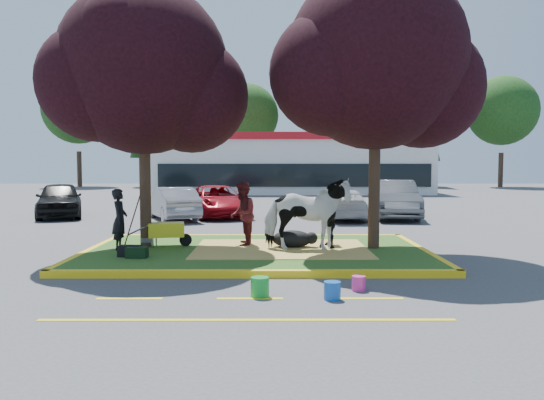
{
  "coord_description": "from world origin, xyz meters",
  "views": [
    {
      "loc": [
        0.35,
        -12.85,
        2.25
      ],
      "look_at": [
        0.38,
        0.5,
        1.32
      ],
      "focal_mm": 35.0,
      "sensor_mm": 36.0,
      "label": 1
    }
  ],
  "objects_px": {
    "handler": "(120,219)",
    "wheelbarrow": "(167,230)",
    "bucket_blue": "(332,291)",
    "calf": "(292,239)",
    "car_black": "(59,199)",
    "bucket_green": "(260,287)",
    "cow": "(306,214)",
    "bucket_pink": "(359,283)",
    "car_silver": "(173,203)"
  },
  "relations": [
    {
      "from": "handler",
      "to": "wheelbarrow",
      "type": "relative_size",
      "value": 0.94
    },
    {
      "from": "bucket_blue",
      "to": "calf",
      "type": "bearing_deg",
      "value": 96.2
    },
    {
      "from": "calf",
      "to": "car_black",
      "type": "height_order",
      "value": "car_black"
    },
    {
      "from": "bucket_green",
      "to": "car_black",
      "type": "height_order",
      "value": "car_black"
    },
    {
      "from": "cow",
      "to": "bucket_pink",
      "type": "xyz_separation_m",
      "value": [
        0.69,
        -3.41,
        -0.9
      ]
    },
    {
      "from": "calf",
      "to": "wheelbarrow",
      "type": "bearing_deg",
      "value": 154.82
    },
    {
      "from": "cow",
      "to": "handler",
      "type": "bearing_deg",
      "value": 92.66
    },
    {
      "from": "wheelbarrow",
      "to": "car_silver",
      "type": "height_order",
      "value": "car_silver"
    },
    {
      "from": "wheelbarrow",
      "to": "car_black",
      "type": "relative_size",
      "value": 0.37
    },
    {
      "from": "wheelbarrow",
      "to": "car_silver",
      "type": "bearing_deg",
      "value": 88.77
    },
    {
      "from": "wheelbarrow",
      "to": "bucket_green",
      "type": "height_order",
      "value": "wheelbarrow"
    },
    {
      "from": "wheelbarrow",
      "to": "bucket_green",
      "type": "xyz_separation_m",
      "value": [
        2.44,
        -4.51,
        -0.39
      ]
    },
    {
      "from": "calf",
      "to": "bucket_green",
      "type": "relative_size",
      "value": 2.98
    },
    {
      "from": "calf",
      "to": "car_silver",
      "type": "bearing_deg",
      "value": 98.3
    },
    {
      "from": "car_silver",
      "to": "car_black",
      "type": "bearing_deg",
      "value": -35.31
    },
    {
      "from": "car_silver",
      "to": "cow",
      "type": "bearing_deg",
      "value": 95.58
    },
    {
      "from": "calf",
      "to": "bucket_green",
      "type": "xyz_separation_m",
      "value": [
        -0.71,
        -4.26,
        -0.2
      ]
    },
    {
      "from": "bucket_blue",
      "to": "car_silver",
      "type": "height_order",
      "value": "car_silver"
    },
    {
      "from": "bucket_green",
      "to": "handler",
      "type": "bearing_deg",
      "value": 131.17
    },
    {
      "from": "bucket_blue",
      "to": "car_black",
      "type": "bearing_deg",
      "value": 126.2
    },
    {
      "from": "handler",
      "to": "car_black",
      "type": "height_order",
      "value": "handler"
    },
    {
      "from": "calf",
      "to": "car_silver",
      "type": "distance_m",
      "value": 9.14
    },
    {
      "from": "calf",
      "to": "wheelbarrow",
      "type": "distance_m",
      "value": 3.17
    },
    {
      "from": "calf",
      "to": "car_silver",
      "type": "relative_size",
      "value": 0.25
    },
    {
      "from": "wheelbarrow",
      "to": "bucket_pink",
      "type": "distance_m",
      "value": 5.86
    },
    {
      "from": "bucket_pink",
      "to": "calf",
      "type": "bearing_deg",
      "value": 104.85
    },
    {
      "from": "wheelbarrow",
      "to": "bucket_blue",
      "type": "bearing_deg",
      "value": -62.87
    },
    {
      "from": "calf",
      "to": "bucket_pink",
      "type": "bearing_deg",
      "value": -95.93
    },
    {
      "from": "cow",
      "to": "handler",
      "type": "height_order",
      "value": "cow"
    },
    {
      "from": "calf",
      "to": "bucket_blue",
      "type": "bearing_deg",
      "value": -104.58
    },
    {
      "from": "handler",
      "to": "bucket_blue",
      "type": "relative_size",
      "value": 4.92
    },
    {
      "from": "bucket_green",
      "to": "bucket_pink",
      "type": "xyz_separation_m",
      "value": [
        1.73,
        0.42,
        -0.04
      ]
    },
    {
      "from": "wheelbarrow",
      "to": "bucket_blue",
      "type": "height_order",
      "value": "wheelbarrow"
    },
    {
      "from": "calf",
      "to": "bucket_pink",
      "type": "relative_size",
      "value": 3.8
    },
    {
      "from": "calf",
      "to": "car_black",
      "type": "relative_size",
      "value": 0.23
    },
    {
      "from": "wheelbarrow",
      "to": "car_silver",
      "type": "distance_m",
      "value": 7.85
    },
    {
      "from": "handler",
      "to": "bucket_green",
      "type": "bearing_deg",
      "value": -143.54
    },
    {
      "from": "calf",
      "to": "bucket_pink",
      "type": "height_order",
      "value": "calf"
    },
    {
      "from": "calf",
      "to": "car_black",
      "type": "xyz_separation_m",
      "value": [
        -9.34,
        8.97,
        0.37
      ]
    },
    {
      "from": "bucket_blue",
      "to": "car_black",
      "type": "xyz_separation_m",
      "value": [
        -9.83,
        13.43,
        0.58
      ]
    },
    {
      "from": "bucket_blue",
      "to": "handler",
      "type": "bearing_deg",
      "value": 138.29
    },
    {
      "from": "cow",
      "to": "bucket_blue",
      "type": "bearing_deg",
      "value": -173.27
    },
    {
      "from": "bucket_blue",
      "to": "car_silver",
      "type": "xyz_separation_m",
      "value": [
        -4.93,
        12.44,
        0.49
      ]
    },
    {
      "from": "car_black",
      "to": "bucket_green",
      "type": "bearing_deg",
      "value": -76.5
    },
    {
      "from": "cow",
      "to": "handler",
      "type": "distance_m",
      "value": 4.52
    },
    {
      "from": "bucket_pink",
      "to": "car_black",
      "type": "bearing_deg",
      "value": 128.95
    },
    {
      "from": "bucket_pink",
      "to": "bucket_green",
      "type": "bearing_deg",
      "value": -166.4
    },
    {
      "from": "cow",
      "to": "wheelbarrow",
      "type": "relative_size",
      "value": 1.31
    },
    {
      "from": "car_silver",
      "to": "wheelbarrow",
      "type": "bearing_deg",
      "value": 75.48
    },
    {
      "from": "bucket_green",
      "to": "bucket_pink",
      "type": "distance_m",
      "value": 1.78
    }
  ]
}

